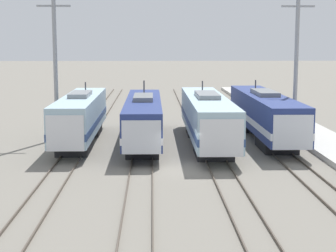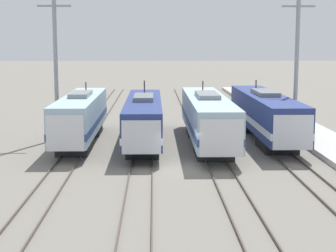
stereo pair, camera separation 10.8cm
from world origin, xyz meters
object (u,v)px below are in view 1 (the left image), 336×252
locomotive_center_right (208,119)px  catenary_tower_left (55,62)px  locomotive_far_left (80,118)px  locomotive_center_left (143,119)px  locomotive_far_right (265,115)px  catenary_tower_right (296,62)px

locomotive_center_right → catenary_tower_left: size_ratio=1.54×
locomotive_far_left → catenary_tower_left: (-2.22, 2.15, 4.38)m
locomotive_center_left → locomotive_center_right: bearing=-8.2°
locomotive_far_left → locomotive_far_right: bearing=5.5°
locomotive_far_left → catenary_tower_left: size_ratio=1.33×
locomotive_far_left → catenary_tower_right: size_ratio=1.33×
locomotive_far_left → locomotive_center_right: (10.23, -0.97, -0.00)m
locomotive_center_right → catenary_tower_left: (-12.45, 3.12, 4.38)m
locomotive_center_left → locomotive_far_right: 10.37m
locomotive_center_right → catenary_tower_right: 9.44m
locomotive_far_left → locomotive_center_left: 5.12m
locomotive_far_left → locomotive_far_right: locomotive_far_right is taller
locomotive_far_left → locomotive_center_left: bearing=-2.6°
locomotive_center_right → catenary_tower_right: catenary_tower_right is taller
locomotive_far_left → locomotive_center_right: size_ratio=0.87×
locomotive_center_right → catenary_tower_right: bearing=21.9°
locomotive_center_right → locomotive_far_right: size_ratio=0.99×
catenary_tower_right → locomotive_center_right: bearing=-158.1°
catenary_tower_left → catenary_tower_right: same height
catenary_tower_right → catenary_tower_left: bearing=180.0°
locomotive_center_right → locomotive_far_right: bearing=25.5°
locomotive_far_left → locomotive_center_left: size_ratio=0.90×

